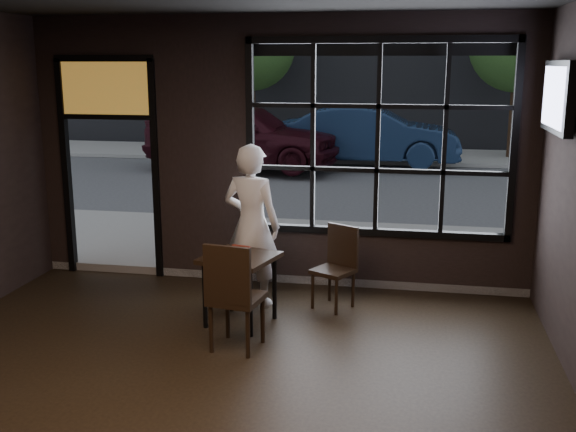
% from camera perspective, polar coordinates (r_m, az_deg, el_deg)
% --- Properties ---
extents(floor, '(6.00, 7.00, 0.02)m').
position_cam_1_polar(floor, '(5.28, -9.16, -17.61)').
color(floor, black).
rests_on(floor, ground).
extents(window_frame, '(3.06, 0.12, 2.28)m').
position_cam_1_polar(window_frame, '(7.82, 7.60, 6.51)').
color(window_frame, black).
rests_on(window_frame, ground).
extents(stained_transom, '(1.20, 0.06, 0.70)m').
position_cam_1_polar(stained_transom, '(8.61, -15.17, 10.43)').
color(stained_transom, orange).
rests_on(stained_transom, ground).
extents(street_asphalt, '(60.00, 41.00, 0.04)m').
position_cam_1_polar(street_asphalt, '(28.43, 7.44, 7.40)').
color(street_asphalt, '#545456').
rests_on(street_asphalt, ground).
extents(cafe_table, '(0.83, 0.83, 0.73)m').
position_cam_1_polar(cafe_table, '(7.00, -4.07, -6.22)').
color(cafe_table, black).
rests_on(cafe_table, floor).
extents(chair_near, '(0.52, 0.52, 1.06)m').
position_cam_1_polar(chair_near, '(6.37, -4.36, -6.66)').
color(chair_near, black).
rests_on(chair_near, floor).
extents(chair_window, '(0.53, 0.53, 0.91)m').
position_cam_1_polar(chair_window, '(7.40, 3.85, -4.43)').
color(chair_window, black).
rests_on(chair_window, floor).
extents(man, '(0.74, 0.56, 1.80)m').
position_cam_1_polar(man, '(7.42, -3.09, -0.79)').
color(man, white).
rests_on(man, floor).
extents(hotdog, '(0.21, 0.13, 0.06)m').
position_cam_1_polar(hotdog, '(7.02, -3.97, -2.81)').
color(hotdog, tan).
rests_on(hotdog, cafe_table).
extents(cup, '(0.15, 0.15, 0.10)m').
position_cam_1_polar(cup, '(6.85, -6.33, -3.09)').
color(cup, silver).
rests_on(cup, cafe_table).
extents(tv, '(0.13, 1.15, 0.67)m').
position_cam_1_polar(tv, '(6.90, 21.93, 9.33)').
color(tv, black).
rests_on(tv, wall_right).
extents(navy_car, '(4.56, 1.65, 1.49)m').
position_cam_1_polar(navy_car, '(17.25, 6.84, 6.80)').
color(navy_car, '#152744').
rests_on(navy_car, street_asphalt).
extents(maroon_car, '(4.96, 2.45, 1.63)m').
position_cam_1_polar(maroon_car, '(16.67, -3.89, 6.88)').
color(maroon_car, black).
rests_on(maroon_car, street_asphalt).
extents(tree_left, '(2.58, 2.58, 4.39)m').
position_cam_1_polar(tree_left, '(20.17, -3.13, 14.14)').
color(tree_left, '#332114').
rests_on(tree_left, street_asphalt).
extents(tree_right, '(2.61, 2.61, 4.45)m').
position_cam_1_polar(tree_right, '(19.51, 18.92, 13.64)').
color(tree_right, '#332114').
rests_on(tree_right, street_asphalt).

